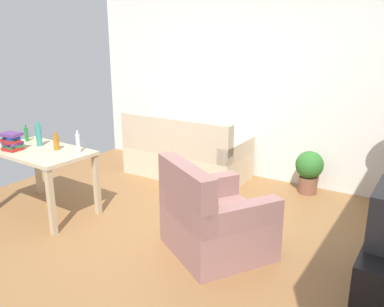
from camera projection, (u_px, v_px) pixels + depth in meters
name	position (u px, v px, depth m)	size (l,w,h in m)	color
ground_plane	(160.00, 231.00, 4.38)	(5.20, 4.40, 0.02)	olive
wall_rear	(250.00, 83.00, 5.78)	(5.20, 0.10, 2.70)	silver
couch	(185.00, 156.00, 5.93)	(1.76, 0.84, 0.92)	beige
desk	(41.00, 159.00, 4.66)	(1.24, 0.76, 0.76)	#C6B28E
potted_plant	(309.00, 169.00, 5.30)	(0.36, 0.36, 0.57)	brown
armchair	(213.00, 221.00, 3.87)	(1.21, 1.19, 0.92)	#996B66
bottle_green	(26.00, 134.00, 4.97)	(0.04, 0.04, 0.21)	#1E722D
bottle_tall	(39.00, 135.00, 4.75)	(0.07, 0.07, 0.29)	teal
bottle_amber	(56.00, 142.00, 4.60)	(0.06, 0.06, 0.21)	#9E6019
bottle_clear	(78.00, 143.00, 4.49)	(0.05, 0.05, 0.25)	silver
book_stack	(12.00, 142.00, 4.59)	(0.25, 0.22, 0.20)	maroon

